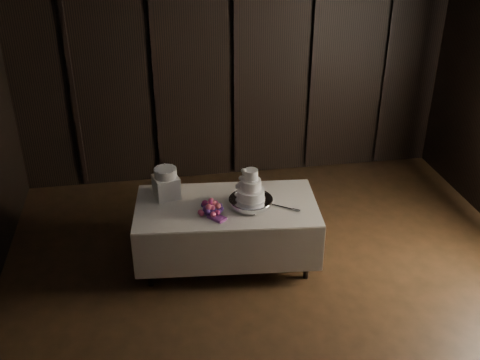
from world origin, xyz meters
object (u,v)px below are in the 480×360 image
object	(u,v)px
display_table	(227,231)
bouquet	(211,208)
wedding_cake	(249,188)
box_pedestal	(166,187)
small_cake	(165,173)
cake_stand	(251,202)

from	to	relation	value
display_table	bouquet	world-z (taller)	bouquet
wedding_cake	box_pedestal	bearing A→B (deg)	175.11
wedding_cake	box_pedestal	world-z (taller)	wedding_cake
bouquet	small_cake	bearing A→B (deg)	134.76
bouquet	small_cake	size ratio (longest dim) A/B	1.62
cake_stand	box_pedestal	bearing A→B (deg)	157.65
display_table	cake_stand	bearing A→B (deg)	-11.68
small_cake	bouquet	bearing A→B (deg)	-45.24
cake_stand	small_cake	world-z (taller)	small_cake
display_table	small_cake	xyz separation A→B (m)	(-0.63, 0.29, 0.64)
wedding_cake	small_cake	xyz separation A→B (m)	(-0.86, 0.38, 0.07)
cake_stand	wedding_cake	size ratio (longest dim) A/B	1.37
bouquet	box_pedestal	xyz separation A→B (m)	(-0.44, 0.44, 0.06)
wedding_cake	bouquet	world-z (taller)	wedding_cake
display_table	bouquet	distance (m)	0.48
display_table	cake_stand	distance (m)	0.47
bouquet	small_cake	distance (m)	0.67
cake_stand	wedding_cake	world-z (taller)	wedding_cake
display_table	box_pedestal	xyz separation A→B (m)	(-0.63, 0.29, 0.47)
box_pedestal	small_cake	bearing A→B (deg)	0.00
box_pedestal	small_cake	size ratio (longest dim) A/B	1.04
display_table	wedding_cake	distance (m)	0.62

